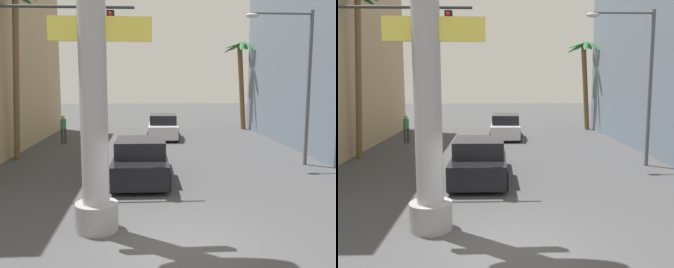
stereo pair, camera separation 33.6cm
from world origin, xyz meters
The scene contains 9 objects.
ground_plane centered at (0.00, 10.00, 0.00)m, with size 92.96×92.96×0.00m, color #424244.
neon_sign_pole centered at (-2.01, 1.02, 4.41)m, with size 2.72×1.06×9.46m.
street_lamp centered at (5.81, 7.95, 4.12)m, with size 2.94×0.28×6.67m.
traffic_light_mast centered at (-4.73, 4.69, 4.34)m, with size 5.27×0.32×6.16m.
car_lead centered at (-0.97, 6.02, 0.70)m, with size 2.10×5.04×1.56m.
car_far centered at (0.38, 16.32, 0.74)m, with size 2.08×4.42×1.56m.
palm_tree_mid_left centered at (-6.83, 10.13, 5.03)m, with size 2.41×2.49×7.92m.
palm_tree_far_right centered at (6.62, 20.63, 4.29)m, with size 2.91×2.86×6.71m.
pedestrian_far_left centered at (-5.66, 14.51, 0.99)m, with size 0.44×0.44×1.68m.
Camera 1 is at (-0.80, -7.98, 3.66)m, focal length 40.00 mm.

